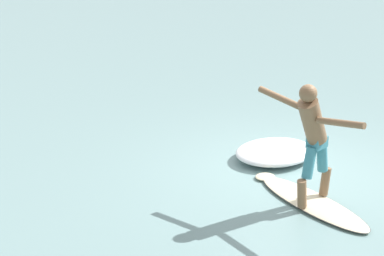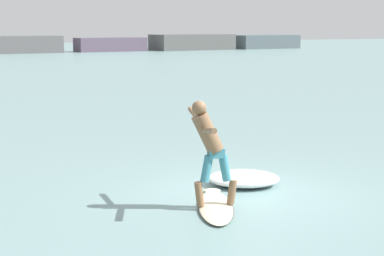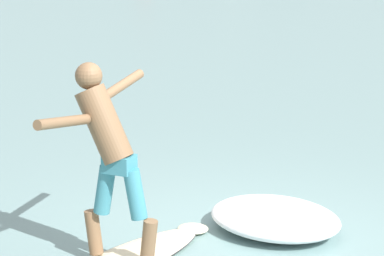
# 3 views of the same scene
# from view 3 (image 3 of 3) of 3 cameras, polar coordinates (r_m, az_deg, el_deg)

# --- Properties ---
(ground_plane) EXTENTS (200.00, 200.00, 0.00)m
(ground_plane) POSITION_cam_3_polar(r_m,az_deg,el_deg) (8.81, 2.90, -7.43)
(ground_plane) COLOR gray
(surfer) EXTENTS (0.87, 1.68, 1.79)m
(surfer) POSITION_cam_3_polar(r_m,az_deg,el_deg) (8.08, -5.36, -1.00)
(surfer) COLOR brown
(surfer) RESTS_ON surfboard
(wave_foam_at_tail) EXTENTS (1.76, 1.66, 0.27)m
(wave_foam_at_tail) POSITION_cam_3_polar(r_m,az_deg,el_deg) (9.18, 5.23, -5.64)
(wave_foam_at_tail) COLOR white
(wave_foam_at_tail) RESTS_ON ground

